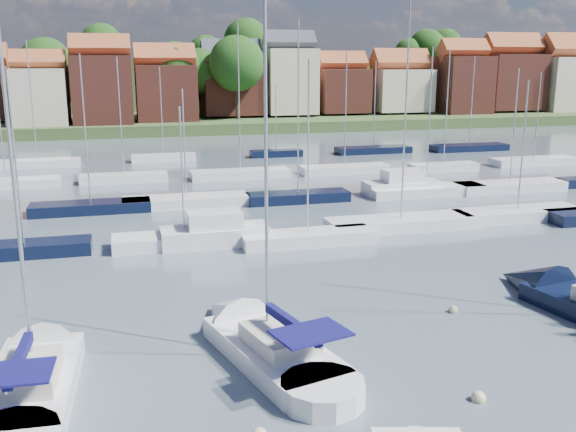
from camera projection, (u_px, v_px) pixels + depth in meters
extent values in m
plane|color=#4D5B69|center=(240.00, 185.00, 62.34)|extent=(260.00, 260.00, 0.00)
cube|color=white|center=(32.00, 391.00, 23.08)|extent=(3.33, 7.30, 1.20)
cone|color=white|center=(51.00, 339.00, 27.34)|extent=(3.15, 3.62, 2.98)
cube|color=beige|center=(27.00, 373.00, 22.38)|extent=(2.23, 3.08, 0.70)
cylinder|color=#B2B2B7|center=(15.00, 191.00, 21.84)|extent=(0.14, 0.14, 13.26)
cylinder|color=#B2B2B7|center=(19.00, 364.00, 21.24)|extent=(0.29, 3.98, 0.10)
cube|color=#110F4D|center=(19.00, 359.00, 21.20)|extent=(0.48, 3.79, 0.35)
cube|color=#110F4D|center=(10.00, 373.00, 19.93)|extent=(2.62, 1.91, 0.08)
cube|color=white|center=(273.00, 356.00, 25.82)|extent=(4.84, 7.91, 1.20)
cone|color=white|center=(227.00, 317.00, 29.72)|extent=(3.88, 4.24, 3.07)
cylinder|color=white|center=(322.00, 396.00, 22.70)|extent=(3.75, 3.75, 1.20)
cube|color=beige|center=(279.00, 338.00, 25.16)|extent=(2.86, 3.52, 0.70)
cylinder|color=#B2B2B7|center=(266.00, 172.00, 24.49)|extent=(0.14, 0.14, 13.64)
cylinder|color=#B2B2B7|center=(292.00, 328.00, 24.09)|extent=(1.14, 3.98, 0.10)
cube|color=#110F4D|center=(292.00, 324.00, 24.06)|extent=(1.28, 3.84, 0.35)
cube|color=#110F4D|center=(311.00, 333.00, 22.89)|extent=(2.99, 2.44, 0.08)
cone|color=black|center=(527.00, 284.00, 34.10)|extent=(3.76, 4.18, 3.13)
sphere|color=#D85914|center=(291.00, 409.00, 22.33)|extent=(0.48, 0.48, 0.48)
sphere|color=beige|center=(478.00, 401.00, 22.89)|extent=(0.53, 0.53, 0.53)
sphere|color=beige|center=(453.00, 312.00, 30.93)|extent=(0.43, 0.43, 0.43)
sphere|color=#D85914|center=(553.00, 304.00, 31.99)|extent=(0.50, 0.50, 0.50)
cube|color=black|center=(25.00, 250.00, 39.76)|extent=(8.01, 2.24, 1.00)
cylinder|color=#B2B2B7|center=(16.00, 161.00, 38.44)|extent=(0.12, 0.12, 10.16)
cube|color=white|center=(185.00, 241.00, 41.86)|extent=(9.22, 2.58, 1.00)
cylinder|color=#B2B2B7|center=(182.00, 171.00, 40.77)|extent=(0.12, 0.12, 8.18)
cube|color=white|center=(308.00, 239.00, 42.30)|extent=(8.78, 2.46, 1.00)
cylinder|color=#B2B2B7|center=(308.00, 148.00, 40.87)|extent=(0.12, 0.12, 11.06)
cube|color=white|center=(401.00, 224.00, 46.09)|extent=(10.79, 3.02, 1.00)
cylinder|color=#B2B2B7|center=(406.00, 113.00, 44.22)|extent=(0.12, 0.12, 14.87)
cube|color=white|center=(517.00, 215.00, 48.82)|extent=(10.13, 2.84, 1.00)
cylinder|color=#B2B2B7|center=(523.00, 146.00, 47.57)|extent=(0.12, 0.12, 9.59)
cube|color=white|center=(215.00, 237.00, 42.11)|extent=(7.00, 2.60, 1.40)
cube|color=white|center=(214.00, 221.00, 41.85)|extent=(3.50, 2.20, 1.30)
cube|color=black|center=(91.00, 208.00, 51.07)|extent=(9.30, 2.60, 1.00)
cylinder|color=#B2B2B7|center=(85.00, 130.00, 49.59)|extent=(0.12, 0.12, 11.48)
cube|color=white|center=(186.00, 202.00, 53.29)|extent=(10.40, 2.91, 1.00)
cylinder|color=#B2B2B7|center=(184.00, 143.00, 52.13)|extent=(0.12, 0.12, 8.77)
cube|color=black|center=(298.00, 198.00, 54.91)|extent=(8.80, 2.46, 1.00)
cylinder|color=#B2B2B7|center=(298.00, 107.00, 53.10)|extent=(0.12, 0.12, 14.33)
cube|color=white|center=(426.00, 191.00, 57.72)|extent=(10.73, 3.00, 1.00)
cylinder|color=#B2B2B7|center=(429.00, 118.00, 56.16)|extent=(0.12, 0.12, 12.14)
cube|color=white|center=(509.00, 187.00, 59.60)|extent=(10.48, 2.93, 1.00)
cylinder|color=#B2B2B7|center=(514.00, 126.00, 58.27)|extent=(0.12, 0.12, 10.28)
cube|color=white|center=(402.00, 189.00, 58.00)|extent=(7.00, 2.60, 1.40)
cube|color=white|center=(402.00, 177.00, 57.74)|extent=(3.50, 2.20, 1.30)
cube|color=white|center=(6.00, 184.00, 60.89)|extent=(9.71, 2.72, 1.00)
cube|color=white|center=(124.00, 179.00, 63.83)|extent=(8.49, 2.38, 1.00)
cylinder|color=#B2B2B7|center=(120.00, 116.00, 62.38)|extent=(0.12, 0.12, 11.31)
cube|color=white|center=(240.00, 175.00, 66.00)|extent=(10.16, 2.85, 1.00)
cylinder|color=#B2B2B7|center=(239.00, 98.00, 64.15)|extent=(0.12, 0.12, 14.59)
cube|color=white|center=(344.00, 170.00, 68.90)|extent=(9.53, 2.67, 1.00)
cylinder|color=#B2B2B7|center=(346.00, 109.00, 67.37)|extent=(0.12, 0.12, 11.91)
cube|color=white|center=(443.00, 168.00, 70.28)|extent=(7.62, 2.13, 1.00)
cylinder|color=#B2B2B7|center=(447.00, 107.00, 68.73)|extent=(0.12, 0.12, 12.13)
cube|color=white|center=(533.00, 162.00, 74.26)|extent=(10.17, 2.85, 1.00)
cylinder|color=#B2B2B7|center=(538.00, 115.00, 72.99)|extent=(0.12, 0.12, 9.73)
cube|color=white|center=(38.00, 164.00, 72.85)|extent=(9.24, 2.59, 1.00)
cylinder|color=#B2B2B7|center=(32.00, 101.00, 71.18)|extent=(0.12, 0.12, 13.17)
cube|color=white|center=(164.00, 158.00, 77.03)|extent=(7.57, 2.12, 1.00)
cylinder|color=#B2B2B7|center=(161.00, 111.00, 75.70)|extent=(0.12, 0.12, 10.24)
cube|color=black|center=(276.00, 154.00, 80.61)|extent=(6.58, 1.84, 1.00)
cylinder|color=#B2B2B7|center=(276.00, 118.00, 79.54)|extent=(0.12, 0.12, 8.01)
cube|color=black|center=(373.00, 150.00, 83.75)|extent=(9.92, 2.78, 1.00)
cylinder|color=#B2B2B7|center=(375.00, 104.00, 82.34)|extent=(0.12, 0.12, 10.92)
cube|color=black|center=(469.00, 148.00, 86.05)|extent=(10.55, 2.95, 1.00)
cylinder|color=#B2B2B7|center=(472.00, 101.00, 84.56)|extent=(0.12, 0.12, 11.51)
cube|color=#435A2D|center=(173.00, 117.00, 134.66)|extent=(200.00, 70.00, 3.00)
cube|color=#435A2D|center=(164.00, 89.00, 157.05)|extent=(200.00, 60.00, 14.00)
cube|color=beige|center=(41.00, 97.00, 101.39)|extent=(8.09, 8.80, 8.96)
cube|color=brown|center=(38.00, 62.00, 100.10)|extent=(8.25, 4.00, 4.00)
cube|color=brown|center=(103.00, 90.00, 104.33)|extent=(9.36, 10.17, 10.97)
cube|color=brown|center=(100.00, 48.00, 102.76)|extent=(9.54, 4.63, 4.63)
cube|color=brown|center=(166.00, 94.00, 108.65)|extent=(9.90, 8.56, 9.42)
cube|color=brown|center=(164.00, 58.00, 107.25)|extent=(10.10, 4.90, 4.90)
cube|color=brown|center=(232.00, 88.00, 116.18)|extent=(10.59, 8.93, 9.49)
cube|color=#383A42|center=(231.00, 53.00, 114.75)|extent=(10.80, 5.24, 5.24)
cube|color=beige|center=(289.00, 81.00, 117.73)|extent=(9.01, 8.61, 11.65)
cube|color=#383A42|center=(289.00, 42.00, 116.09)|extent=(9.19, 4.46, 4.46)
cube|color=brown|center=(341.00, 91.00, 121.85)|extent=(9.10, 9.34, 8.00)
cube|color=brown|center=(342.00, 63.00, 120.64)|extent=(9.28, 4.50, 4.50)
cube|color=beige|center=(399.00, 90.00, 124.37)|extent=(10.86, 9.59, 7.88)
cube|color=brown|center=(400.00, 62.00, 123.12)|extent=(11.07, 5.37, 5.37)
cube|color=brown|center=(461.00, 85.00, 124.53)|extent=(9.18, 9.96, 10.97)
cube|color=brown|center=(463.00, 50.00, 122.96)|extent=(9.36, 4.54, 4.54)
cube|color=brown|center=(509.00, 82.00, 128.43)|extent=(11.39, 9.67, 10.76)
cube|color=brown|center=(512.00, 47.00, 126.82)|extent=(11.62, 5.64, 5.64)
cube|color=beige|center=(570.00, 85.00, 129.95)|extent=(12.95, 8.52, 10.80)
cube|color=brown|center=(574.00, 49.00, 128.30)|extent=(13.21, 6.41, 6.41)
cylinder|color=#382619|center=(425.00, 75.00, 145.23)|extent=(0.50, 0.50, 4.47)
sphere|color=#255019|center=(427.00, 48.00, 143.79)|extent=(8.18, 8.18, 8.18)
cylinder|color=#382619|center=(202.00, 106.00, 114.86)|extent=(0.50, 0.50, 4.46)
sphere|color=#255019|center=(201.00, 71.00, 113.43)|extent=(8.15, 8.15, 8.15)
cylinder|color=#382619|center=(247.00, 76.00, 133.31)|extent=(0.50, 0.50, 5.15)
sphere|color=#255019|center=(246.00, 41.00, 131.65)|extent=(9.41, 9.41, 9.41)
cylinder|color=#382619|center=(104.00, 76.00, 128.71)|extent=(0.50, 0.50, 4.56)
sphere|color=#255019|center=(101.00, 44.00, 127.24)|extent=(8.34, 8.34, 8.34)
cylinder|color=#382619|center=(49.00, 103.00, 116.99)|extent=(0.50, 0.50, 5.15)
sphere|color=#255019|center=(46.00, 64.00, 115.34)|extent=(9.42, 9.42, 9.42)
cylinder|color=#382619|center=(249.00, 104.00, 125.72)|extent=(0.50, 0.50, 3.77)
sphere|color=#255019|center=(248.00, 77.00, 124.51)|extent=(6.89, 6.89, 6.89)
cylinder|color=#382619|center=(237.00, 105.00, 111.45)|extent=(0.50, 0.50, 5.21)
sphere|color=#255019|center=(237.00, 63.00, 109.77)|extent=(9.53, 9.53, 9.53)
cylinder|color=#382619|center=(476.00, 103.00, 134.72)|extent=(0.50, 0.50, 2.97)
sphere|color=#255019|center=(478.00, 83.00, 133.77)|extent=(5.44, 5.44, 5.44)
cylinder|color=#382619|center=(177.00, 106.00, 111.64)|extent=(0.50, 0.50, 4.84)
sphere|color=#255019|center=(175.00, 68.00, 110.08)|extent=(8.85, 8.85, 8.85)
cylinder|color=#382619|center=(408.00, 77.00, 144.50)|extent=(0.50, 0.50, 3.72)
sphere|color=#255019|center=(409.00, 54.00, 143.31)|extent=(6.80, 6.80, 6.80)
cylinder|color=#382619|center=(461.00, 103.00, 125.62)|extent=(0.50, 0.50, 4.05)
sphere|color=#255019|center=(463.00, 75.00, 124.32)|extent=(7.40, 7.40, 7.40)
cylinder|color=#382619|center=(207.00, 80.00, 131.04)|extent=(0.50, 0.50, 3.93)
sphere|color=#255019|center=(206.00, 53.00, 129.78)|extent=(7.19, 7.19, 7.19)
cylinder|color=#382619|center=(338.00, 104.00, 125.59)|extent=(0.50, 0.50, 3.82)
sphere|color=#255019|center=(338.00, 77.00, 124.36)|extent=(6.99, 6.99, 6.99)
cylinder|color=#382619|center=(79.00, 112.00, 107.21)|extent=(0.50, 0.50, 3.48)
sphere|color=#255019|center=(77.00, 83.00, 106.09)|extent=(6.37, 6.37, 6.37)
cylinder|color=#382619|center=(455.00, 103.00, 134.75)|extent=(0.50, 0.50, 2.99)
sphere|color=#255019|center=(456.00, 83.00, 133.79)|extent=(5.46, 5.46, 5.46)
cylinder|color=#382619|center=(200.00, 108.00, 117.96)|extent=(0.50, 0.50, 3.25)
sphere|color=#255019|center=(200.00, 84.00, 116.92)|extent=(5.94, 5.94, 5.94)
cylinder|color=#382619|center=(163.00, 109.00, 117.95)|extent=(0.50, 0.50, 2.98)
sphere|color=#255019|center=(162.00, 87.00, 117.00)|extent=(5.46, 5.46, 5.46)
cylinder|color=#382619|center=(444.00, 71.00, 152.83)|extent=(0.50, 0.50, 4.29)
sphere|color=#255019|center=(445.00, 46.00, 151.45)|extent=(7.84, 7.84, 7.84)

